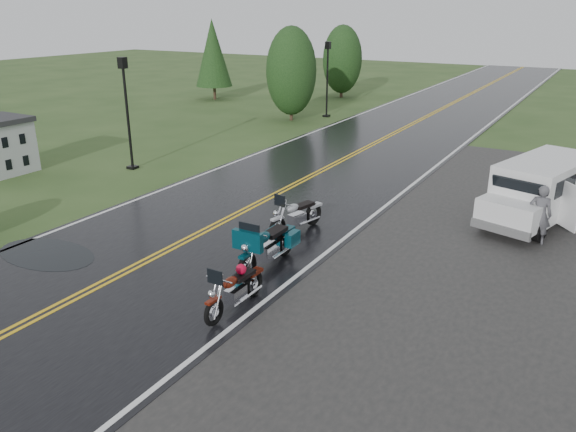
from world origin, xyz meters
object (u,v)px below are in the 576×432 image
(motorcycle_teal, at_px, (247,256))
(lamp_post_near_left, at_px, (128,114))
(motorcycle_silver, at_px, (277,220))
(van_white, at_px, (491,197))
(lamp_post_far_left, at_px, (327,79))
(motorcycle_red, at_px, (213,302))
(person_at_van, at_px, (540,215))

(motorcycle_teal, xyz_separation_m, lamp_post_near_left, (-9.87, 6.21, 1.51))
(motorcycle_teal, height_order, motorcycle_silver, motorcycle_teal)
(van_white, relative_size, lamp_post_far_left, 1.12)
(motorcycle_red, height_order, lamp_post_far_left, lamp_post_far_left)
(motorcycle_teal, distance_m, van_white, 7.81)
(motorcycle_teal, relative_size, lamp_post_far_left, 0.55)
(motorcycle_silver, height_order, van_white, van_white)
(lamp_post_near_left, relative_size, lamp_post_far_left, 1.01)
(motorcycle_teal, relative_size, lamp_post_near_left, 0.55)
(motorcycle_teal, height_order, person_at_van, person_at_van)
(motorcycle_red, distance_m, person_at_van, 9.51)
(motorcycle_red, bearing_deg, lamp_post_far_left, 110.87)
(van_white, relative_size, person_at_van, 2.96)
(motorcycle_silver, relative_size, lamp_post_far_left, 0.48)
(motorcycle_silver, bearing_deg, motorcycle_red, -61.81)
(person_at_van, xyz_separation_m, lamp_post_far_left, (-13.88, 14.79, 1.38))
(motorcycle_red, height_order, motorcycle_silver, motorcycle_silver)
(motorcycle_silver, bearing_deg, lamp_post_far_left, 125.20)
(person_at_van, distance_m, lamp_post_near_left, 15.52)
(motorcycle_red, relative_size, motorcycle_silver, 0.95)
(motorcycle_silver, distance_m, lamp_post_far_left, 19.78)
(lamp_post_far_left, bearing_deg, lamp_post_near_left, -96.15)
(lamp_post_far_left, bearing_deg, motorcycle_red, -68.91)
(motorcycle_silver, bearing_deg, person_at_van, 41.17)
(motorcycle_silver, relative_size, person_at_van, 1.27)
(motorcycle_teal, relative_size, motorcycle_silver, 1.15)
(van_white, height_order, person_at_van, van_white)
(motorcycle_teal, bearing_deg, person_at_van, 47.09)
(motorcycle_red, distance_m, lamp_post_far_left, 24.52)
(motorcycle_red, xyz_separation_m, lamp_post_far_left, (-8.81, 22.83, 1.63))
(motorcycle_teal, xyz_separation_m, lamp_post_far_left, (-8.29, 20.86, 1.50))
(motorcycle_silver, height_order, person_at_van, person_at_van)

